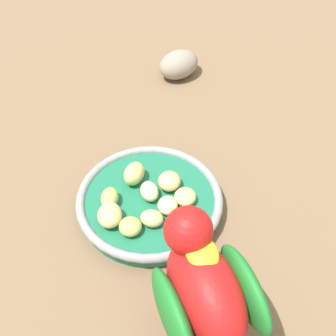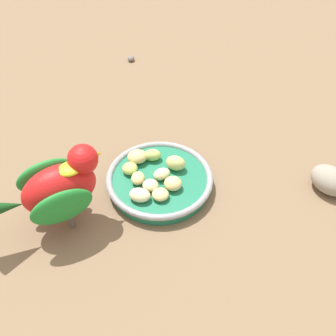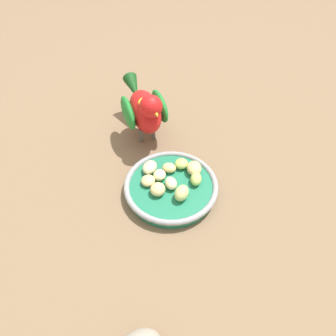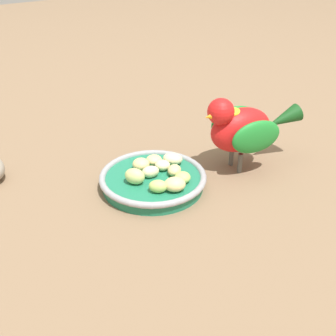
% 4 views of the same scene
% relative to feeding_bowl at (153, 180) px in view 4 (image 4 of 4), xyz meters
% --- Properties ---
extents(ground_plane, '(4.00, 4.00, 0.00)m').
position_rel_feeding_bowl_xyz_m(ground_plane, '(0.02, 0.03, -0.01)').
color(ground_plane, '#7A6047').
extents(feeding_bowl, '(0.19, 0.19, 0.03)m').
position_rel_feeding_bowl_xyz_m(feeding_bowl, '(0.00, 0.00, 0.00)').
color(feeding_bowl, '#1E7251').
rests_on(feeding_bowl, ground_plane).
extents(apple_piece_0, '(0.03, 0.03, 0.02)m').
position_rel_feeding_bowl_xyz_m(apple_piece_0, '(0.00, -0.00, 0.02)').
color(apple_piece_0, beige).
rests_on(apple_piece_0, feeding_bowl).
extents(apple_piece_1, '(0.04, 0.05, 0.02)m').
position_rel_feeding_bowl_xyz_m(apple_piece_1, '(-0.05, -0.02, 0.02)').
color(apple_piece_1, beige).
rests_on(apple_piece_1, feeding_bowl).
extents(apple_piece_2, '(0.04, 0.04, 0.02)m').
position_rel_feeding_bowl_xyz_m(apple_piece_2, '(-0.03, 0.02, 0.02)').
color(apple_piece_2, '#E5C67F').
rests_on(apple_piece_2, feeding_bowl).
extents(apple_piece_3, '(0.04, 0.04, 0.02)m').
position_rel_feeding_bowl_xyz_m(apple_piece_3, '(0.02, 0.05, 0.02)').
color(apple_piece_3, '#B2CC66').
rests_on(apple_piece_3, feeding_bowl).
extents(apple_piece_4, '(0.04, 0.04, 0.02)m').
position_rel_feeding_bowl_xyz_m(apple_piece_4, '(0.00, -0.03, 0.02)').
color(apple_piece_4, '#E5C67F').
rests_on(apple_piece_4, feeding_bowl).
extents(apple_piece_5, '(0.04, 0.04, 0.03)m').
position_rel_feeding_bowl_xyz_m(apple_piece_5, '(0.04, 0.00, 0.02)').
color(apple_piece_5, '#C6D17A').
rests_on(apple_piece_5, feeding_bowl).
extents(apple_piece_6, '(0.03, 0.03, 0.02)m').
position_rel_feeding_bowl_xyz_m(apple_piece_6, '(-0.03, 0.04, 0.02)').
color(apple_piece_6, '#B2CC66').
rests_on(apple_piece_6, feeding_bowl).
extents(apple_piece_7, '(0.05, 0.04, 0.02)m').
position_rel_feeding_bowl_xyz_m(apple_piece_7, '(-0.01, 0.06, 0.02)').
color(apple_piece_7, '#E5C67F').
rests_on(apple_piece_7, feeding_bowl).
extents(apple_piece_8, '(0.04, 0.04, 0.02)m').
position_rel_feeding_bowl_xyz_m(apple_piece_8, '(-0.03, -0.04, 0.01)').
color(apple_piece_8, '#E5C67F').
rests_on(apple_piece_8, feeding_bowl).
extents(apple_piece_9, '(0.04, 0.04, 0.02)m').
position_rel_feeding_bowl_xyz_m(apple_piece_9, '(-0.03, -0.01, 0.02)').
color(apple_piece_9, beige).
rests_on(apple_piece_9, feeding_bowl).
extents(parrot, '(0.21, 0.11, 0.15)m').
position_rel_feeding_bowl_xyz_m(parrot, '(-0.17, 0.03, 0.07)').
color(parrot, '#59544C').
rests_on(parrot, ground_plane).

